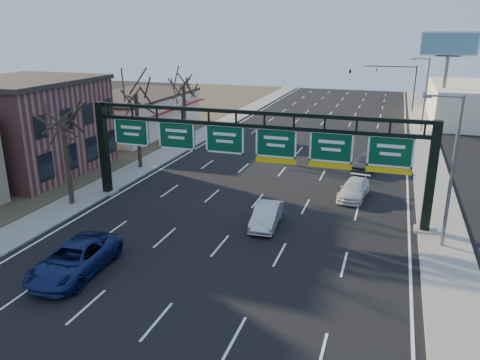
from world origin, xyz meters
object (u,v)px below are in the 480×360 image
(sign_gantry, at_px, (252,148))
(car_blue_suv, at_px, (75,259))
(car_silver_sedan, at_px, (267,216))
(car_white_wagon, at_px, (354,189))

(sign_gantry, relative_size, car_blue_suv, 4.13)
(car_blue_suv, height_order, car_silver_sedan, car_blue_suv)
(car_silver_sedan, xyz_separation_m, car_white_wagon, (4.96, 7.31, -0.05))
(car_silver_sedan, bearing_deg, car_white_wagon, 52.12)
(sign_gantry, height_order, car_white_wagon, sign_gantry)
(car_white_wagon, bearing_deg, sign_gantry, -135.99)
(sign_gantry, relative_size, car_white_wagon, 5.31)
(car_blue_suv, bearing_deg, sign_gantry, 58.74)
(car_silver_sedan, bearing_deg, car_blue_suv, -134.51)
(car_white_wagon, bearing_deg, car_silver_sedan, -117.34)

